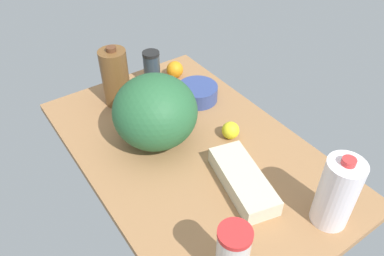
% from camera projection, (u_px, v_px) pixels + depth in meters
% --- Properties ---
extents(countertop, '(1.20, 0.76, 0.03)m').
position_uv_depth(countertop, '(192.00, 151.00, 1.41)').
color(countertop, '#9C6D44').
rests_on(countertop, ground).
extents(egg_carton, '(0.32, 0.19, 0.06)m').
position_uv_depth(egg_carton, '(243.00, 180.00, 1.24)').
color(egg_carton, beige).
rests_on(egg_carton, countertop).
extents(watermelon, '(0.31, 0.31, 0.27)m').
position_uv_depth(watermelon, '(155.00, 112.00, 1.35)').
color(watermelon, '#275E35').
rests_on(watermelon, countertop).
extents(mixing_bowl, '(0.17, 0.17, 0.07)m').
position_uv_depth(mixing_bowl, '(198.00, 93.00, 1.62)').
color(mixing_bowl, '#324481').
rests_on(mixing_bowl, countertop).
extents(milk_jug, '(0.11, 0.11, 0.26)m').
position_uv_depth(milk_jug, '(337.00, 193.00, 1.08)').
color(milk_jug, white).
rests_on(milk_jug, countertop).
extents(chocolate_milk_jug, '(0.11, 0.11, 0.26)m').
position_uv_depth(chocolate_milk_jug, '(115.00, 77.00, 1.54)').
color(chocolate_milk_jug, brown).
rests_on(chocolate_milk_jug, countertop).
extents(tumbler_cup, '(0.09, 0.09, 0.20)m').
position_uv_depth(tumbler_cup, '(233.00, 255.00, 0.95)').
color(tumbler_cup, silver).
rests_on(tumbler_cup, countertop).
extents(shaker_bottle, '(0.08, 0.08, 0.16)m').
position_uv_depth(shaker_bottle, '(152.00, 68.00, 1.69)').
color(shaker_bottle, '#2C3A44').
rests_on(shaker_bottle, countertop).
extents(lemon_near_front, '(0.07, 0.07, 0.07)m').
position_uv_depth(lemon_near_front, '(231.00, 130.00, 1.42)').
color(lemon_near_front, yellow).
rests_on(lemon_near_front, countertop).
extents(orange_by_jug, '(0.08, 0.08, 0.08)m').
position_uv_depth(orange_by_jug, '(175.00, 70.00, 1.75)').
color(orange_by_jug, orange).
rests_on(orange_by_jug, countertop).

